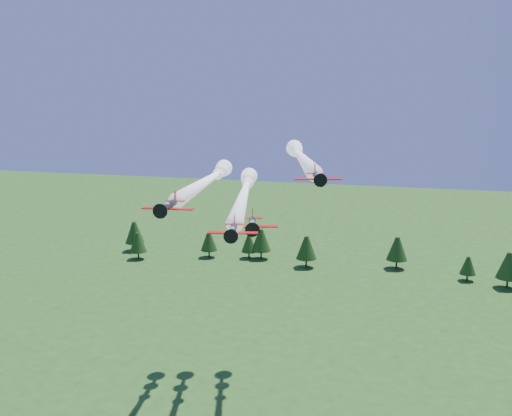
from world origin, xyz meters
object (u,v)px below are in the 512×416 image
(plane_lead, at_px, (245,191))
(plane_right, at_px, (300,156))
(plane_left, at_px, (209,179))
(plane_slot, at_px, (252,224))

(plane_lead, xyz_separation_m, plane_right, (9.16, 7.48, 6.26))
(plane_left, height_order, plane_right, plane_right)
(plane_left, xyz_separation_m, plane_right, (17.10, 5.43, 4.58))
(plane_left, bearing_deg, plane_right, 10.10)
(plane_left, xyz_separation_m, plane_slot, (13.84, -17.25, -4.33))
(plane_lead, distance_m, plane_left, 8.37)
(plane_right, relative_size, plane_slot, 5.43)
(plane_lead, height_order, plane_right, plane_right)
(plane_slot, bearing_deg, plane_right, 65.91)
(plane_right, xyz_separation_m, plane_slot, (-3.26, -22.68, -8.91))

